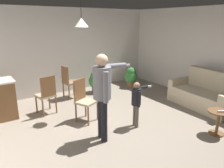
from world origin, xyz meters
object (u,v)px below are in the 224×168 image
Objects in this scene: spare_remote_on_table at (221,111)px; person_child at (137,99)px; potted_plant_by_wall at (131,76)px; couch_floral at (204,95)px; side_table_by_couch at (218,120)px; dining_chair_near_wall at (47,93)px; person_adult at (103,88)px; dining_chair_by_counter at (69,81)px; potted_plant_corner at (96,81)px; dining_chair_centre_back at (84,98)px.

person_child is at bearing 131.24° from spare_remote_on_table.
person_child is 1.44× the size of potted_plant_by_wall.
potted_plant_by_wall is (-0.48, 2.56, 0.06)m from couch_floral.
side_table_by_couch is 0.52× the size of dining_chair_near_wall.
dining_chair_by_counter is (0.45, 2.65, -0.52)m from person_adult.
couch_floral is 2.34m from person_child.
spare_remote_on_table is at bearing 17.04° from dining_chair_by_counter.
potted_plant_corner is (0.50, 2.61, -0.24)m from person_child.
couch_floral is 1.81× the size of person_child.
potted_plant_by_wall is at bearing -8.76° from potted_plant_corner.
side_table_by_couch is 0.50× the size of person_child.
dining_chair_near_wall is (-0.50, 1.85, -0.52)m from person_adult.
person_child is 2.28m from dining_chair_near_wall.
side_table_by_couch is at bearing 17.74° from dining_chair_by_counter.
potted_plant_by_wall is (1.32, -0.20, -0.01)m from potted_plant_corner.
dining_chair_by_counter and dining_chair_centre_back have the same top height.
person_child reaches higher than dining_chair_centre_back.
side_table_by_couch is (-1.15, -1.08, -0.00)m from couch_floral.
dining_chair_centre_back is at bearing -150.93° from potted_plant_by_wall.
spare_remote_on_table is (2.51, -3.08, -0.01)m from dining_chair_near_wall.
couch_floral is 2.61× the size of potted_plant_by_wall.
potted_plant_corner reaches higher than spare_remote_on_table.
person_adult is 1.12m from dining_chair_centre_back.
potted_plant_by_wall is (1.83, 2.40, -0.25)m from person_child.
person_child is (0.89, 0.04, -0.42)m from person_adult.
spare_remote_on_table is (-0.04, -0.05, 0.21)m from side_table_by_couch.
side_table_by_couch is 2.48m from person_adult.
potted_plant_corner is (1.89, 0.80, -0.15)m from dining_chair_near_wall.
side_table_by_couch is 4.16m from dining_chair_by_counter.
potted_plant_by_wall is at bearing 79.14° from spare_remote_on_table.
person_adult reaches higher than dining_chair_centre_back.
dining_chair_near_wall is (-3.70, 1.96, 0.21)m from couch_floral.
couch_floral is at bearing 98.09° from person_child.
side_table_by_couch is 3.89m from potted_plant_corner.
person_adult is 13.18× the size of spare_remote_on_table.
dining_chair_by_counter is at bearing 174.97° from potted_plant_by_wall.
side_table_by_couch is at bearing -80.35° from potted_plant_corner.
potted_plant_corner is 1.34m from potted_plant_by_wall.
person_child is at bearing 133.23° from side_table_by_couch.
dining_chair_near_wall and dining_chair_centre_back have the same top height.
spare_remote_on_table is (1.12, -1.28, -0.10)m from person_child.
person_adult is 1.71× the size of dining_chair_by_counter.
dining_chair_centre_back reaches higher than side_table_by_couch.
dining_chair_near_wall is at bearing -130.52° from person_child.
spare_remote_on_table is at bearing -125.43° from side_table_by_couch.
person_adult is at bearing 60.76° from dining_chair_centre_back.
couch_floral is 4.19m from dining_chair_near_wall.
person_child is 3.03m from potted_plant_by_wall.
person_child is at bearing 4.76° from dining_chair_by_counter.
side_table_by_couch is at bearing -100.47° from potted_plant_by_wall.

